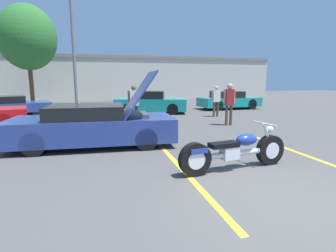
{
  "coord_description": "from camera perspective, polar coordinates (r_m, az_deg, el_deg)",
  "views": [
    {
      "loc": [
        -2.78,
        -3.3,
        1.88
      ],
      "look_at": [
        -1.24,
        2.75,
        0.8
      ],
      "focal_mm": 28.0,
      "sensor_mm": 36.0,
      "label": 1
    }
  ],
  "objects": [
    {
      "name": "ground_plane",
      "position": [
        4.7,
        24.37,
        -14.67
      ],
      "size": [
        80.0,
        80.0,
        0.0
      ],
      "primitive_type": "plane",
      "color": "#514F4C"
    },
    {
      "name": "parking_stripe_foreground",
      "position": [
        5.83,
        2.7,
        -8.95
      ],
      "size": [
        0.12,
        5.4,
        0.01
      ],
      "primitive_type": "cube",
      "color": "yellow",
      "rests_on": "ground"
    },
    {
      "name": "parking_stripe_middle",
      "position": [
        7.5,
        28.27,
        -5.85
      ],
      "size": [
        0.12,
        5.4,
        0.01
      ],
      "primitive_type": "cube",
      "color": "yellow",
      "rests_on": "ground"
    },
    {
      "name": "far_building",
      "position": [
        29.37,
        -9.01,
        10.61
      ],
      "size": [
        32.0,
        4.2,
        4.4
      ],
      "color": "beige",
      "rests_on": "ground"
    },
    {
      "name": "light_pole",
      "position": [
        17.63,
        -19.72,
        17.25
      ],
      "size": [
        1.21,
        0.28,
        7.88
      ],
      "color": "slate",
      "rests_on": "ground"
    },
    {
      "name": "tree_background",
      "position": [
        23.89,
        -28.29,
        16.58
      ],
      "size": [
        4.3,
        4.3,
        7.64
      ],
      "color": "brown",
      "rests_on": "ground"
    },
    {
      "name": "motorcycle",
      "position": [
        5.75,
        14.31,
        -5.35
      ],
      "size": [
        2.59,
        0.72,
        0.97
      ],
      "rotation": [
        0.0,
        0.0,
        0.14
      ],
      "color": "black",
      "rests_on": "ground"
    },
    {
      "name": "show_car_hood_open",
      "position": [
        7.94,
        -15.75,
        0.18
      ],
      "size": [
        4.68,
        2.14,
        2.16
      ],
      "rotation": [
        0.0,
        0.0,
        -0.04
      ],
      "color": "navy",
      "rests_on": "ground"
    },
    {
      "name": "parked_car_mid_right_row",
      "position": [
        15.41,
        -3.8,
        5.1
      ],
      "size": [
        4.38,
        2.79,
        1.29
      ],
      "rotation": [
        0.0,
        0.0,
        -0.28
      ],
      "color": "teal",
      "rests_on": "ground"
    },
    {
      "name": "parked_car_left_row",
      "position": [
        16.98,
        -31.3,
        3.81
      ],
      "size": [
        4.51,
        3.04,
        1.06
      ],
      "rotation": [
        0.0,
        0.0,
        0.3
      ],
      "color": "navy",
      "rests_on": "ground"
    },
    {
      "name": "parked_car_right_row",
      "position": [
        18.11,
        13.05,
        5.45
      ],
      "size": [
        4.16,
        2.05,
        1.19
      ],
      "rotation": [
        0.0,
        0.0,
        0.08
      ],
      "color": "teal",
      "rests_on": "ground"
    },
    {
      "name": "spectator_near_motorcycle",
      "position": [
        11.36,
        13.2,
        5.42
      ],
      "size": [
        0.52,
        0.23,
        1.77
      ],
      "color": "brown",
      "rests_on": "ground"
    },
    {
      "name": "spectator_by_show_car",
      "position": [
        11.35,
        -7.41,
        5.35
      ],
      "size": [
        0.52,
        0.22,
        1.7
      ],
      "color": "#333338",
      "rests_on": "ground"
    },
    {
      "name": "spectator_midground",
      "position": [
        14.02,
        10.43,
        5.88
      ],
      "size": [
        0.52,
        0.21,
        1.61
      ],
      "color": "brown",
      "rests_on": "ground"
    }
  ]
}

